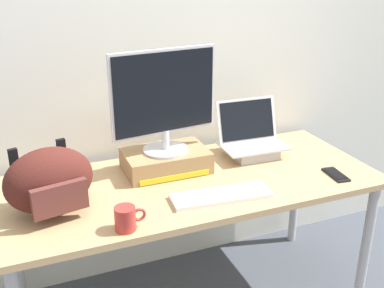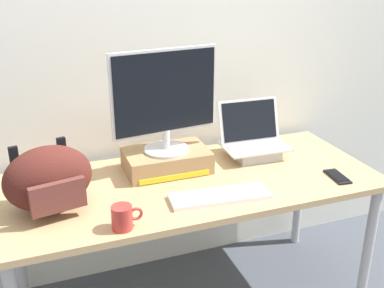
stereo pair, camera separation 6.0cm
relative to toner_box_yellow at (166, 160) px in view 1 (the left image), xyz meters
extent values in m
cube|color=silver|center=(0.08, 0.32, 0.53)|extent=(7.00, 0.10, 2.60)
cube|color=tan|center=(0.08, -0.15, -0.07)|extent=(1.75, 0.74, 0.03)
cylinder|color=#B2B2B7|center=(0.89, -0.46, -0.43)|extent=(0.05, 0.05, 0.69)
cylinder|color=#B2B2B7|center=(-0.74, 0.16, -0.43)|extent=(0.05, 0.05, 0.69)
cylinder|color=#B2B2B7|center=(0.89, 0.16, -0.43)|extent=(0.05, 0.05, 0.69)
cube|color=#9E7A51|center=(0.00, 0.00, 0.00)|extent=(0.40, 0.26, 0.10)
cube|color=yellow|center=(0.00, -0.13, -0.03)|extent=(0.34, 0.00, 0.03)
cylinder|color=silver|center=(0.00, 0.00, 0.06)|extent=(0.22, 0.22, 0.01)
cylinder|color=silver|center=(0.00, 0.00, 0.11)|extent=(0.04, 0.04, 0.09)
cube|color=silver|center=(0.00, 0.00, 0.34)|extent=(0.52, 0.08, 0.39)
cube|color=black|center=(0.00, -0.01, 0.34)|extent=(0.50, 0.07, 0.37)
cube|color=#ADADB2|center=(0.48, 0.00, -0.02)|extent=(0.23, 0.21, 0.05)
cube|color=silver|center=(0.48, 0.00, 0.01)|extent=(0.34, 0.24, 0.01)
cube|color=#B7B7BC|center=(0.48, 0.01, 0.01)|extent=(0.29, 0.14, 0.00)
cube|color=silver|center=(0.48, 0.08, 0.12)|extent=(0.33, 0.09, 0.22)
cube|color=black|center=(0.48, 0.07, 0.12)|extent=(0.30, 0.07, 0.19)
cube|color=white|center=(0.13, -0.36, -0.04)|extent=(0.44, 0.17, 0.02)
cube|color=silver|center=(0.13, -0.36, -0.03)|extent=(0.41, 0.15, 0.00)
ellipsoid|color=#4C1E19|center=(-0.56, -0.19, 0.08)|extent=(0.39, 0.29, 0.27)
cube|color=brown|center=(-0.53, -0.31, 0.06)|extent=(0.22, 0.07, 0.12)
cube|color=black|center=(-0.68, -0.09, 0.10)|extent=(0.04, 0.03, 0.20)
cube|color=black|center=(-0.48, -0.05, 0.10)|extent=(0.04, 0.03, 0.20)
cylinder|color=#B2332D|center=(-0.32, -0.45, 0.00)|extent=(0.08, 0.08, 0.10)
torus|color=#B2332D|center=(-0.26, -0.45, 0.00)|extent=(0.06, 0.01, 0.06)
cube|color=black|center=(0.73, -0.36, -0.05)|extent=(0.08, 0.16, 0.01)
cube|color=black|center=(0.73, -0.36, -0.04)|extent=(0.07, 0.13, 0.00)
sphere|color=#CC7099|center=(-0.45, 0.03, 0.00)|extent=(0.11, 0.11, 0.11)
sphere|color=black|center=(-0.47, -0.02, 0.02)|extent=(0.02, 0.02, 0.02)
sphere|color=black|center=(-0.43, -0.02, 0.02)|extent=(0.02, 0.02, 0.02)
camera|label=1|loc=(-0.64, -1.93, 0.90)|focal=42.97mm
camera|label=2|loc=(-0.59, -1.95, 0.90)|focal=42.97mm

